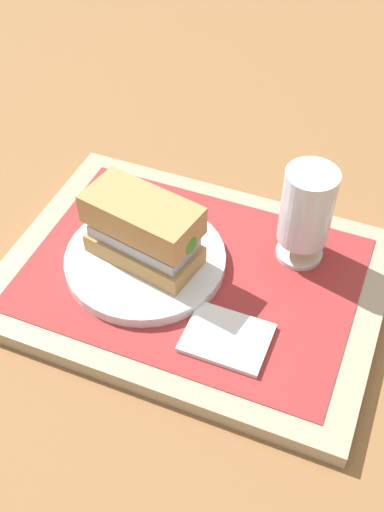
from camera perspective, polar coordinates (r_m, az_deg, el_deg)
name	(u,v)px	position (r m, az deg, el deg)	size (l,w,h in m)	color
ground_plane	(192,285)	(0.76, 0.00, -2.59)	(3.00, 3.00, 0.00)	olive
tray	(192,279)	(0.75, 0.00, -2.09)	(0.44, 0.32, 0.02)	tan
placemat	(192,273)	(0.74, 0.00, -1.56)	(0.38, 0.27, 0.00)	#9E2D2D
plate	(145,260)	(0.75, -4.23, -0.34)	(0.19, 0.19, 0.01)	white
sandwich	(145,231)	(0.71, -4.23, 2.30)	(0.14, 0.09, 0.08)	tan
beer_glass	(306,212)	(0.72, 10.29, 3.96)	(0.06, 0.06, 0.12)	silver
napkin_folded	(227,338)	(0.68, 3.17, -7.38)	(0.09, 0.07, 0.01)	white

